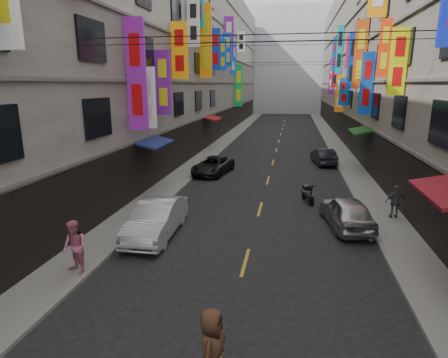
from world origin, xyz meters
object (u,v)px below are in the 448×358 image
at_px(car_right_far, 324,156).
at_px(pedestrian_rfar, 395,202).
at_px(car_left_mid, 156,219).
at_px(pedestrian_lfar, 75,247).
at_px(car_right_mid, 347,212).
at_px(pedestrian_crossing, 212,350).
at_px(scooter_far_right, 308,194).
at_px(car_left_far, 213,166).

height_order(car_right_far, pedestrian_rfar, pedestrian_rfar).
relative_size(car_left_mid, pedestrian_rfar, 2.90).
relative_size(car_right_far, pedestrian_lfar, 2.12).
relative_size(car_right_mid, pedestrian_crossing, 2.26).
relative_size(scooter_far_right, pedestrian_lfar, 0.97).
relative_size(pedestrian_rfar, pedestrian_crossing, 0.86).
relative_size(scooter_far_right, car_left_far, 0.40).
distance_m(car_right_mid, pedestrian_lfar, 11.29).
xyz_separation_m(car_right_far, pedestrian_lfar, (-9.40, -20.06, 0.39)).
bearing_deg(car_right_far, pedestrian_crossing, 71.21).
distance_m(car_left_mid, car_left_far, 11.42).
distance_m(scooter_far_right, car_left_mid, 8.75).
xyz_separation_m(pedestrian_rfar, pedestrian_crossing, (-6.32, -11.36, 0.01)).
relative_size(scooter_far_right, car_left_mid, 0.39).
relative_size(pedestrian_lfar, pedestrian_rfar, 1.15).
distance_m(car_right_far, pedestrian_lfar, 22.16).
height_order(car_left_mid, pedestrian_lfar, pedestrian_lfar).
xyz_separation_m(car_right_mid, car_right_far, (0.00, 13.82, -0.07)).
height_order(scooter_far_right, pedestrian_lfar, pedestrian_lfar).
bearing_deg(pedestrian_rfar, scooter_far_right, -35.07).
xyz_separation_m(pedestrian_lfar, pedestrian_rfar, (11.75, 7.55, -0.12)).
height_order(car_left_mid, car_right_mid, car_left_mid).
bearing_deg(car_right_mid, car_left_far, -57.16).
distance_m(car_right_mid, pedestrian_crossing, 10.81).
relative_size(car_right_far, pedestrian_crossing, 2.11).
xyz_separation_m(scooter_far_right, car_right_mid, (1.58, -3.47, 0.26)).
bearing_deg(pedestrian_crossing, scooter_far_right, -6.44).
distance_m(car_left_far, pedestrian_lfar, 15.26).
distance_m(scooter_far_right, pedestrian_lfar, 12.49).
height_order(car_left_far, pedestrian_rfar, pedestrian_rfar).
height_order(scooter_far_right, car_left_mid, car_left_mid).
height_order(car_right_mid, car_right_far, car_right_mid).
bearing_deg(car_left_far, pedestrian_rfar, -26.88).
distance_m(car_right_mid, pedestrian_rfar, 2.70).
bearing_deg(scooter_far_right, pedestrian_rfar, 135.59).
xyz_separation_m(car_left_far, pedestrian_crossing, (4.03, -19.00, 0.31)).
distance_m(scooter_far_right, car_right_mid, 3.82).
xyz_separation_m(car_left_mid, pedestrian_rfar, (10.35, 3.78, 0.16)).
bearing_deg(scooter_far_right, car_right_mid, 98.82).
xyz_separation_m(car_right_mid, pedestrian_lfar, (-9.40, -6.24, 0.32)).
bearing_deg(car_right_mid, car_right_far, -98.96).
xyz_separation_m(car_left_mid, pedestrian_crossing, (4.03, -7.58, 0.16)).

